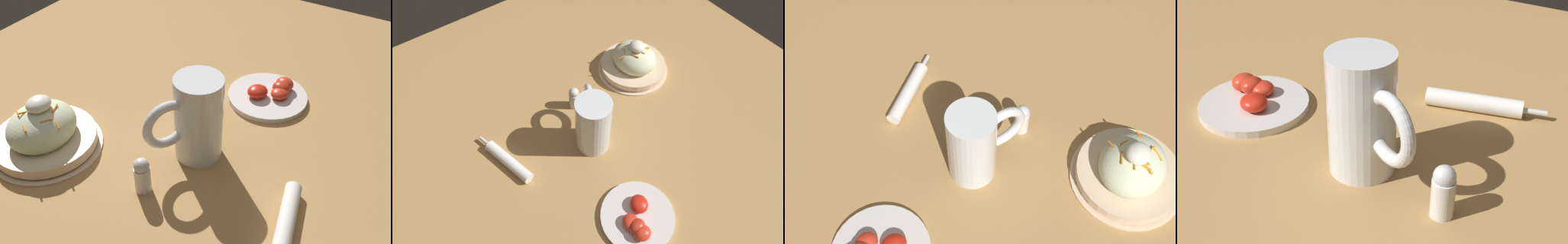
# 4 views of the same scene
# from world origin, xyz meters

# --- Properties ---
(ground_plane) EXTENTS (1.43, 1.43, 0.00)m
(ground_plane) POSITION_xyz_m (0.00, 0.00, 0.00)
(ground_plane) COLOR #B2844C
(salad_plate) EXTENTS (0.22, 0.22, 0.11)m
(salad_plate) POSITION_xyz_m (-0.17, 0.26, 0.04)
(salad_plate) COLOR beige
(salad_plate) RESTS_ON ground_plane
(beer_mug) EXTENTS (0.15, 0.10, 0.17)m
(beer_mug) POSITION_xyz_m (-0.03, 0.00, 0.08)
(beer_mug) COLOR white
(beer_mug) RESTS_ON ground_plane
(napkin_roll) EXTENTS (0.19, 0.06, 0.03)m
(napkin_roll) POSITION_xyz_m (-0.11, -0.21, 0.01)
(napkin_roll) COLOR white
(napkin_roll) RESTS_ON ground_plane
(tomato_plate) EXTENTS (0.17, 0.17, 0.04)m
(tomato_plate) POSITION_xyz_m (0.20, -0.04, 0.01)
(tomato_plate) COLOR silver
(tomato_plate) RESTS_ON ground_plane
(salt_shaker) EXTENTS (0.03, 0.03, 0.07)m
(salt_shaker) POSITION_xyz_m (-0.16, 0.03, 0.04)
(salt_shaker) COLOR white
(salt_shaker) RESTS_ON ground_plane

